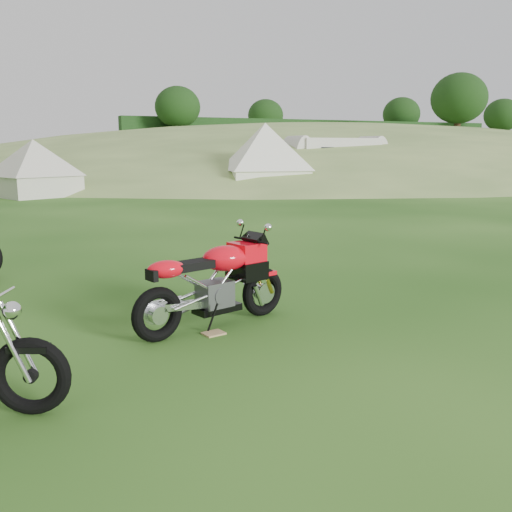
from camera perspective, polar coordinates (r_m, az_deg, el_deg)
name	(u,v)px	position (r m, az deg, el deg)	size (l,w,h in m)	color
ground	(300,345)	(5.96, 4.39, -8.89)	(120.00, 120.00, 0.00)	#17420E
hillside	(323,169)	(52.29, 6.71, 8.63)	(80.00, 64.00, 8.00)	olive
hedgerow	(323,169)	(52.29, 6.71, 8.63)	(36.00, 1.20, 8.60)	black
sport_motorcycle	(213,277)	(6.37, -4.30, -2.13)	(1.94, 0.48, 1.16)	red
plywood_board	(214,333)	(6.29, -4.26, -7.71)	(0.23, 0.18, 0.02)	tan
tent_left	(34,166)	(25.08, -21.28, 8.34)	(2.79, 2.79, 2.42)	beige
tent_right	(265,160)	(25.51, 0.93, 9.60)	(3.30, 3.30, 2.86)	white
caravan	(334,161)	(30.20, 7.85, 9.35)	(5.31, 2.37, 2.48)	beige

